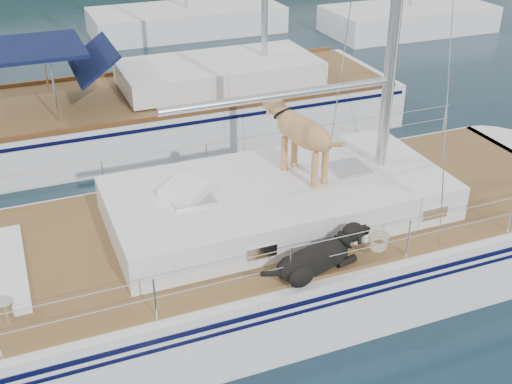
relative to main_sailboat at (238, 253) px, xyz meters
name	(u,v)px	position (x,y,z in m)	size (l,w,h in m)	color
ground	(232,289)	(-0.10, 0.01, -0.69)	(120.00, 120.00, 0.00)	black
main_sailboat	(238,253)	(0.00, 0.00, 0.00)	(12.00, 3.89, 14.01)	white
neighbor_sailboat	(179,109)	(0.90, 6.58, -0.06)	(11.00, 3.50, 13.30)	white
bg_boat_center	(187,21)	(3.90, 16.01, -0.24)	(7.20, 3.00, 11.65)	white
bg_boat_east	(408,19)	(11.90, 13.01, -0.23)	(6.40, 3.00, 11.65)	white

